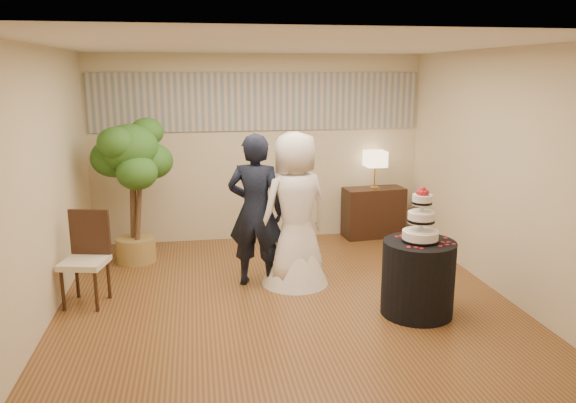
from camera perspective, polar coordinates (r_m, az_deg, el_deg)
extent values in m
cube|color=brown|center=(6.50, -0.29, -9.89)|extent=(5.00, 5.00, 0.00)
cube|color=white|center=(5.99, -0.32, 15.62)|extent=(5.00, 5.00, 0.00)
cube|color=beige|center=(8.54, -3.00, 5.39)|extent=(5.00, 0.06, 2.80)
cube|color=beige|center=(3.71, 5.89, -4.70)|extent=(5.00, 0.06, 2.80)
cube|color=beige|center=(6.21, -23.73, 1.44)|extent=(0.06, 5.00, 2.80)
cube|color=beige|center=(6.94, 20.56, 2.82)|extent=(0.06, 5.00, 2.80)
cube|color=#9C9991|center=(8.45, -3.04, 10.08)|extent=(4.90, 0.02, 0.85)
imported|color=black|center=(6.67, -3.30, -0.93)|extent=(0.78, 0.63, 1.85)
imported|color=white|center=(6.69, 0.74, -0.79)|extent=(1.15, 1.10, 1.86)
cylinder|color=black|center=(6.15, 13.06, -7.57)|extent=(0.89, 0.89, 0.80)
cube|color=black|center=(8.88, 8.67, -1.10)|extent=(0.97, 0.50, 0.78)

